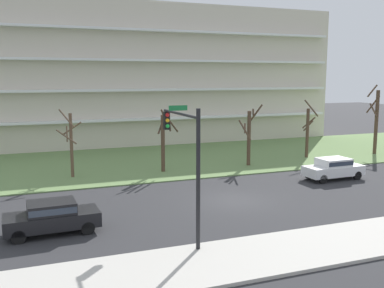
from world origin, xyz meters
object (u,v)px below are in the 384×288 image
(sedan_white_near_left, at_px, (333,168))
(sedan_black_center_left, at_px, (52,216))
(tree_center, at_px, (249,135))
(tree_right, at_px, (308,131))
(tree_left, at_px, (164,139))
(traffic_signal_mast, at_px, (185,150))
(tree_far_left, at_px, (71,142))
(tree_far_right, at_px, (376,120))

(sedan_white_near_left, height_order, sedan_black_center_left, same)
(tree_center, bearing_deg, tree_right, 11.22)
(tree_left, bearing_deg, sedan_white_near_left, -31.64)
(tree_right, relative_size, traffic_signal_mast, 0.88)
(sedan_black_center_left, bearing_deg, tree_far_left, 78.02)
(sedan_black_center_left, bearing_deg, traffic_signal_mast, -29.91)
(tree_left, height_order, tree_center, tree_center)
(tree_right, bearing_deg, tree_left, -175.20)
(sedan_white_near_left, relative_size, sedan_black_center_left, 1.00)
(tree_center, bearing_deg, sedan_black_center_left, -146.18)
(tree_center, xyz_separation_m, sedan_black_center_left, (-16.45, -11.02, -1.75))
(tree_center, bearing_deg, sedan_white_near_left, -61.92)
(tree_center, bearing_deg, traffic_signal_mast, -127.46)
(tree_left, height_order, sedan_white_near_left, tree_left)
(tree_left, bearing_deg, tree_far_left, 175.31)
(sedan_black_center_left, bearing_deg, sedan_white_near_left, 10.90)
(tree_center, distance_m, traffic_signal_mast, 17.77)
(sedan_white_near_left, bearing_deg, tree_center, -63.24)
(tree_left, distance_m, tree_far_right, 21.40)
(tree_far_left, bearing_deg, tree_center, -2.91)
(sedan_black_center_left, xyz_separation_m, traffic_signal_mast, (5.68, -3.03, 3.32))
(tree_right, bearing_deg, sedan_black_center_left, -151.96)
(tree_right, xyz_separation_m, sedan_white_near_left, (-3.28, -7.86, -1.67))
(tree_far_left, bearing_deg, tree_left, -4.69)
(tree_left, xyz_separation_m, tree_center, (7.35, -0.16, 0.00))
(tree_far_left, xyz_separation_m, sedan_black_center_left, (-2.10, -11.75, -1.80))
(tree_center, height_order, sedan_white_near_left, tree_center)
(tree_far_right, distance_m, traffic_signal_mast, 28.88)
(tree_center, distance_m, tree_far_right, 14.07)
(tree_far_left, distance_m, sedan_white_near_left, 19.32)
(tree_left, bearing_deg, sedan_black_center_left, -129.14)
(tree_far_left, xyz_separation_m, traffic_signal_mast, (3.58, -14.78, 1.52))
(tree_left, distance_m, sedan_white_near_left, 12.84)
(tree_right, xyz_separation_m, tree_far_right, (7.27, -0.61, 0.84))
(sedan_white_near_left, bearing_deg, tree_right, -113.96)
(traffic_signal_mast, bearing_deg, tree_far_right, 30.80)
(tree_right, bearing_deg, traffic_signal_mast, -138.70)
(tree_far_left, height_order, sedan_black_center_left, tree_far_left)
(sedan_black_center_left, distance_m, traffic_signal_mast, 7.25)
(tree_right, bearing_deg, sedan_white_near_left, -112.64)
(tree_right, height_order, traffic_signal_mast, traffic_signal_mast)
(tree_far_left, relative_size, tree_center, 0.99)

